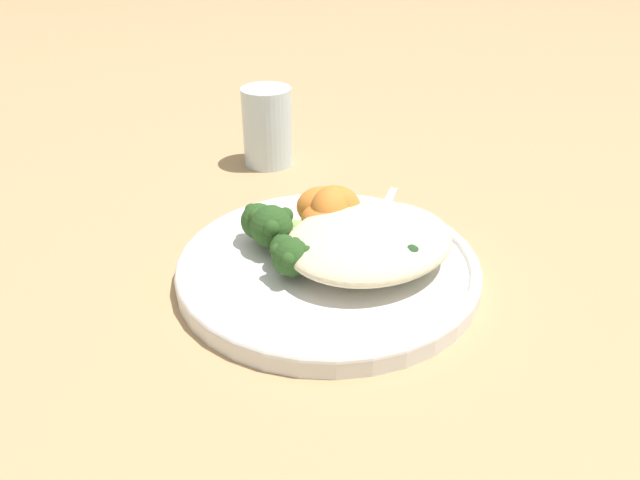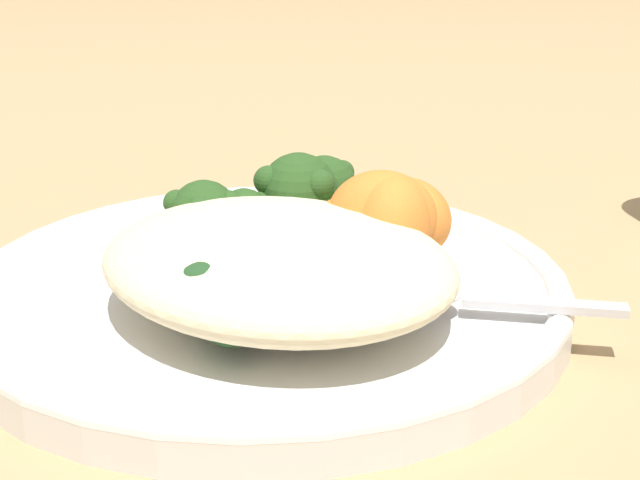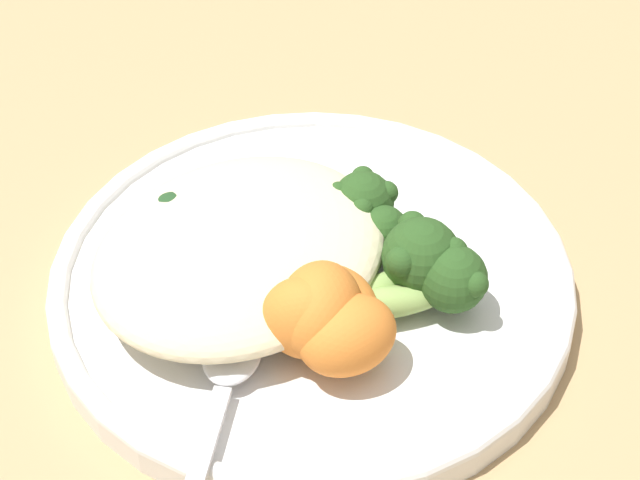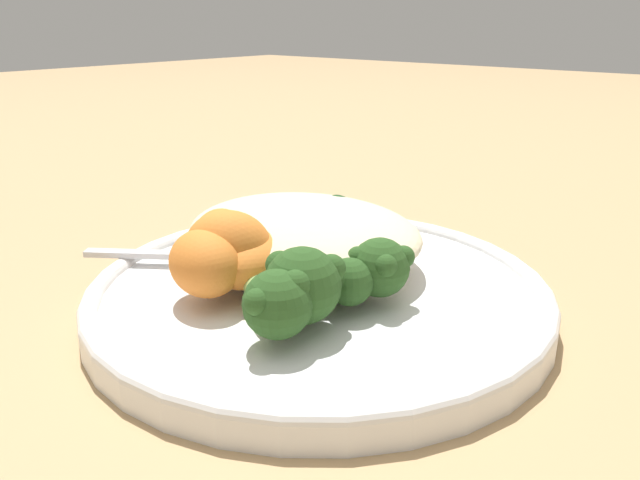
{
  "view_description": "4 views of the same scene",
  "coord_description": "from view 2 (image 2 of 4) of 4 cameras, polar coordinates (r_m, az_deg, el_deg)",
  "views": [
    {
      "loc": [
        0.31,
        0.42,
        0.34
      ],
      "look_at": [
        0.01,
        0.0,
        0.04
      ],
      "focal_mm": 35.0,
      "sensor_mm": 36.0,
      "label": 1
    },
    {
      "loc": [
        -0.31,
        0.27,
        0.18
      ],
      "look_at": [
        -0.02,
        -0.01,
        0.04
      ],
      "focal_mm": 50.0,
      "sensor_mm": 36.0,
      "label": 2
    },
    {
      "loc": [
        -0.29,
        -0.3,
        0.44
      ],
      "look_at": [
        0.01,
        0.01,
        0.04
      ],
      "focal_mm": 60.0,
      "sensor_mm": 36.0,
      "label": 3
    },
    {
      "loc": [
        0.24,
        -0.28,
        0.18
      ],
      "look_at": [
        0.0,
        0.0,
        0.05
      ],
      "focal_mm": 35.0,
      "sensor_mm": 36.0,
      "label": 4
    }
  ],
  "objects": [
    {
      "name": "broccoli_stalk_2",
      "position": [
        0.46,
        -2.6,
        0.93
      ],
      "size": [
        0.1,
        0.05,
        0.03
      ],
      "rotation": [
        0.0,
        0.0,
        0.32
      ],
      "color": "#8EB25B",
      "rests_on": "plate"
    },
    {
      "name": "broccoli_stalk_0",
      "position": [
        0.49,
        0.52,
        2.71
      ],
      "size": [
        0.09,
        0.07,
        0.04
      ],
      "rotation": [
        0.0,
        0.0,
        -0.58
      ],
      "color": "#8EB25B",
      "rests_on": "plate"
    },
    {
      "name": "ground_plane",
      "position": [
        0.45,
        -2.86,
        -4.22
      ],
      "size": [
        4.0,
        4.0,
        0.0
      ],
      "primitive_type": "plane",
      "color": "tan"
    },
    {
      "name": "sweet_potato_chunk_0",
      "position": [
        0.44,
        2.21,
        0.5
      ],
      "size": [
        0.06,
        0.07,
        0.03
      ],
      "primitive_type": "ellipsoid",
      "rotation": [
        0.0,
        0.0,
        4.9
      ],
      "color": "orange",
      "rests_on": "plate"
    },
    {
      "name": "kale_tuft",
      "position": [
        0.37,
        -5.79,
        -3.68
      ],
      "size": [
        0.05,
        0.05,
        0.03
      ],
      "color": "#234723",
      "rests_on": "plate"
    },
    {
      "name": "quinoa_mound",
      "position": [
        0.4,
        -2.76,
        -1.37
      ],
      "size": [
        0.17,
        0.14,
        0.04
      ],
      "primitive_type": "ellipsoid",
      "color": "beige",
      "rests_on": "plate"
    },
    {
      "name": "sweet_potato_chunk_1",
      "position": [
        0.44,
        3.99,
        1.37
      ],
      "size": [
        0.07,
        0.07,
        0.05
      ],
      "primitive_type": "ellipsoid",
      "rotation": [
        0.0,
        0.0,
        0.59
      ],
      "color": "orange",
      "rests_on": "plate"
    },
    {
      "name": "sweet_potato_chunk_3",
      "position": [
        0.45,
        5.54,
        1.45
      ],
      "size": [
        0.06,
        0.06,
        0.04
      ],
      "primitive_type": "ellipsoid",
      "rotation": [
        0.0,
        0.0,
        2.83
      ],
      "color": "orange",
      "rests_on": "plate"
    },
    {
      "name": "broccoli_stalk_1",
      "position": [
        0.48,
        -0.99,
        2.74
      ],
      "size": [
        0.1,
        0.05,
        0.04
      ],
      "rotation": [
        0.0,
        0.0,
        -0.26
      ],
      "color": "#8EB25B",
      "rests_on": "plate"
    },
    {
      "name": "broccoli_stalk_4",
      "position": [
        0.43,
        -3.12,
        -0.28
      ],
      "size": [
        0.05,
        0.09,
        0.03
      ],
      "rotation": [
        0.0,
        0.0,
        1.17
      ],
      "color": "#8EB25B",
      "rests_on": "plate"
    },
    {
      "name": "broccoli_stalk_5",
      "position": [
        0.42,
        -4.06,
        -0.8
      ],
      "size": [
        0.05,
        0.11,
        0.03
      ],
      "rotation": [
        0.0,
        0.0,
        1.36
      ],
      "color": "#8EB25B",
      "rests_on": "plate"
    },
    {
      "name": "sweet_potato_chunk_2",
      "position": [
        0.43,
        4.67,
        1.06
      ],
      "size": [
        0.06,
        0.06,
        0.05
      ],
      "primitive_type": "ellipsoid",
      "rotation": [
        0.0,
        0.0,
        2.2
      ],
      "color": "orange",
      "rests_on": "plate"
    },
    {
      "name": "broccoli_stalk_6",
      "position": [
        0.4,
        -0.52,
        -2.56
      ],
      "size": [
        0.06,
        0.1,
        0.03
      ],
      "rotation": [
        0.0,
        0.0,
        2.04
      ],
      "color": "#8EB25B",
      "rests_on": "plate"
    },
    {
      "name": "spoon",
      "position": [
        0.4,
        7.62,
        -3.45
      ],
      "size": [
        0.1,
        0.08,
        0.01
      ],
      "rotation": [
        0.0,
        0.0,
        3.77
      ],
      "color": "silver",
      "rests_on": "plate"
    },
    {
      "name": "broccoli_stalk_3",
      "position": [
        0.46,
        -5.16,
        1.16
      ],
      "size": [
        0.11,
        0.08,
        0.04
      ],
      "rotation": [
        0.0,
        0.0,
        0.57
      ],
      "color": "#8EB25B",
      "rests_on": "plate"
    },
    {
      "name": "plate",
      "position": [
        0.44,
        -2.99,
        -3.23
      ],
      "size": [
        0.3,
        0.3,
        0.02
      ],
      "color": "white",
      "rests_on": "ground_plane"
    }
  ]
}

